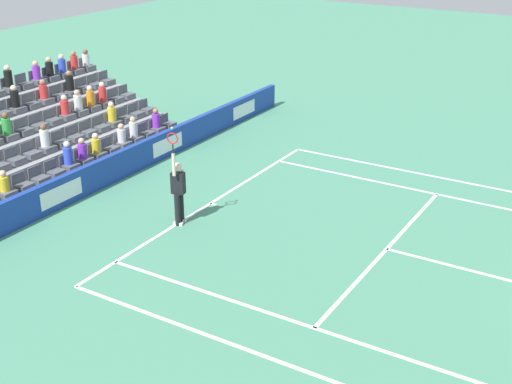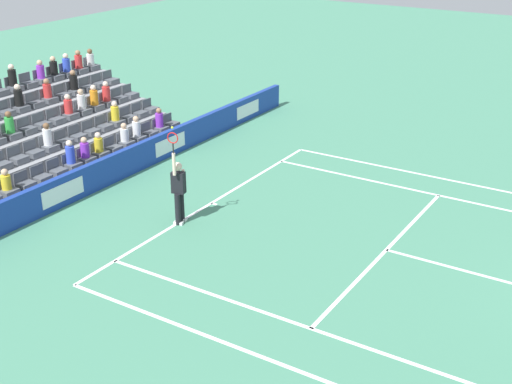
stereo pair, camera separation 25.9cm
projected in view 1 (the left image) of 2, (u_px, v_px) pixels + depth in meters
name	position (u px, v px, depth m)	size (l,w,h in m)	color
line_baseline	(210.00, 203.00, 20.33)	(10.97, 0.10, 0.01)	white
line_service	(387.00, 249.00, 17.72)	(8.23, 0.10, 0.01)	white
line_singles_sideline_left	(334.00, 335.00, 14.27)	(0.10, 11.89, 0.01)	white
line_singles_sideline_right	(452.00, 197.00, 20.74)	(0.10, 11.89, 0.01)	white
line_doubles_sideline_left	(303.00, 370.00, 13.19)	(0.10, 11.89, 0.01)	white
line_doubles_sideline_right	(464.00, 182.00, 21.81)	(0.10, 11.89, 0.01)	white
line_centre_mark	(213.00, 204.00, 20.28)	(0.10, 0.20, 0.01)	white
sponsor_barrier	(117.00, 166.00, 21.85)	(19.77, 0.22, 0.91)	#193899
tennis_player	(178.00, 190.00, 18.73)	(0.54, 0.41, 2.85)	black
stadium_stand	(36.00, 136.00, 23.40)	(8.68, 4.75, 3.05)	gray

